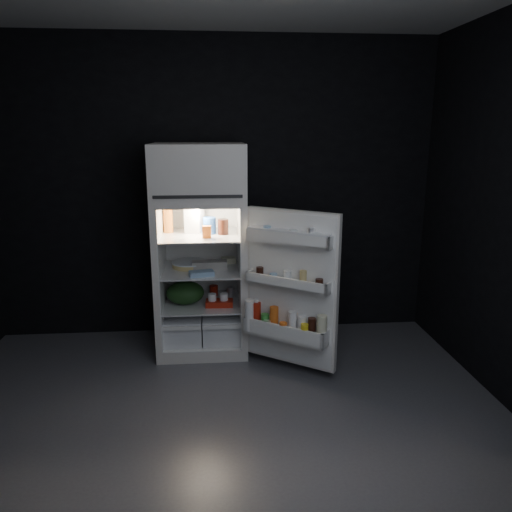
{
  "coord_description": "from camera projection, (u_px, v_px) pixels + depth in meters",
  "views": [
    {
      "loc": [
        -0.01,
        -2.88,
        1.88
      ],
      "look_at": [
        0.32,
        1.0,
        0.9
      ],
      "focal_mm": 35.0,
      "sensor_mm": 36.0,
      "label": 1
    }
  ],
  "objects": [
    {
      "name": "wrapped_pkg",
      "position": [
        229.0,
        260.0,
        4.47
      ],
      "size": [
        0.13,
        0.12,
        0.05
      ],
      "primitive_type": "cube",
      "rotation": [
        0.0,
        0.0,
        0.18
      ],
      "color": "beige",
      "rests_on": "refrigerator"
    },
    {
      "name": "wall_front",
      "position": [
        220.0,
        347.0,
        1.27
      ],
      "size": [
        4.0,
        0.0,
        2.7
      ],
      "primitive_type": "cube",
      "color": "black",
      "rests_on": "ground"
    },
    {
      "name": "amber_bottle",
      "position": [
        168.0,
        220.0,
        4.28
      ],
      "size": [
        0.11,
        0.11,
        0.22
      ],
      "primitive_type": "cylinder",
      "rotation": [
        0.0,
        0.0,
        -0.37
      ],
      "color": "#C3671F",
      "rests_on": "refrigerator"
    },
    {
      "name": "fridge_door",
      "position": [
        289.0,
        292.0,
        3.82
      ],
      "size": [
        0.7,
        0.57,
        1.22
      ],
      "color": "silver",
      "rests_on": "ground"
    },
    {
      "name": "wall_back",
      "position": [
        214.0,
        190.0,
        4.55
      ],
      "size": [
        4.0,
        0.0,
        2.7
      ],
      "primitive_type": "cube",
      "color": "black",
      "rests_on": "ground"
    },
    {
      "name": "egg_carton",
      "position": [
        210.0,
        265.0,
        4.27
      ],
      "size": [
        0.3,
        0.12,
        0.07
      ],
      "primitive_type": "cube",
      "rotation": [
        0.0,
        0.0,
        0.03
      ],
      "color": "gray",
      "rests_on": "refrigerator"
    },
    {
      "name": "milk_jug",
      "position": [
        194.0,
        219.0,
        4.27
      ],
      "size": [
        0.17,
        0.17,
        0.24
      ],
      "primitive_type": "cube",
      "rotation": [
        0.0,
        0.0,
        -0.31
      ],
      "color": "white",
      "rests_on": "refrigerator"
    },
    {
      "name": "refrigerator",
      "position": [
        201.0,
        242.0,
        4.27
      ],
      "size": [
        0.76,
        0.71,
        1.78
      ],
      "color": "silver",
      "rests_on": "ground"
    },
    {
      "name": "floor",
      "position": [
        220.0,
        429.0,
        3.24
      ],
      "size": [
        4.0,
        3.4,
        0.0
      ],
      "primitive_type": "cube",
      "color": "#54545A",
      "rests_on": "ground"
    },
    {
      "name": "yogurt_tray",
      "position": [
        219.0,
        303.0,
        4.25
      ],
      "size": [
        0.24,
        0.13,
        0.05
      ],
      "primitive_type": "cube",
      "rotation": [
        0.0,
        0.0,
        -0.04
      ],
      "color": "#9F1D0D",
      "rests_on": "refrigerator"
    },
    {
      "name": "small_can_red",
      "position": [
        214.0,
        290.0,
        4.53
      ],
      "size": [
        0.1,
        0.1,
        0.09
      ],
      "primitive_type": "cylinder",
      "rotation": [
        0.0,
        0.0,
        0.32
      ],
      "color": "#9F1D0D",
      "rests_on": "refrigerator"
    },
    {
      "name": "flat_package",
      "position": [
        202.0,
        274.0,
        4.07
      ],
      "size": [
        0.21,
        0.14,
        0.04
      ],
      "primitive_type": "cube",
      "rotation": [
        0.0,
        0.0,
        0.21
      ],
      "color": "#7DA0C1",
      "rests_on": "refrigerator"
    },
    {
      "name": "mayo_jar",
      "position": [
        210.0,
        226.0,
        4.23
      ],
      "size": [
        0.14,
        0.14,
        0.14
      ],
      "primitive_type": "cylinder",
      "rotation": [
        0.0,
        0.0,
        0.34
      ],
      "color": "#2054B1",
      "rests_on": "refrigerator"
    },
    {
      "name": "small_carton",
      "position": [
        207.0,
        232.0,
        4.08
      ],
      "size": [
        0.07,
        0.06,
        0.1
      ],
      "primitive_type": "cube",
      "rotation": [
        0.0,
        0.0,
        -0.06
      ],
      "color": "orange",
      "rests_on": "refrigerator"
    },
    {
      "name": "pie",
      "position": [
        189.0,
        265.0,
        4.34
      ],
      "size": [
        0.38,
        0.38,
        0.04
      ],
      "primitive_type": "cylinder",
      "rotation": [
        0.0,
        0.0,
        0.38
      ],
      "color": "tan",
      "rests_on": "refrigerator"
    },
    {
      "name": "jam_jar",
      "position": [
        223.0,
        227.0,
        4.21
      ],
      "size": [
        0.1,
        0.1,
        0.13
      ],
      "primitive_type": "cylinder",
      "rotation": [
        0.0,
        0.0,
        -0.06
      ],
      "color": "black",
      "rests_on": "refrigerator"
    },
    {
      "name": "small_can_silver",
      "position": [
        231.0,
        292.0,
        4.48
      ],
      "size": [
        0.08,
        0.08,
        0.09
      ],
      "primitive_type": "cylinder",
      "rotation": [
        0.0,
        0.0,
        -0.4
      ],
      "color": "white",
      "rests_on": "refrigerator"
    },
    {
      "name": "produce_bag",
      "position": [
        185.0,
        293.0,
        4.29
      ],
      "size": [
        0.38,
        0.34,
        0.2
      ],
      "primitive_type": "ellipsoid",
      "rotation": [
        0.0,
        0.0,
        -0.21
      ],
      "color": "#193815",
      "rests_on": "refrigerator"
    }
  ]
}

